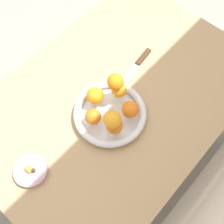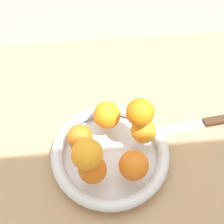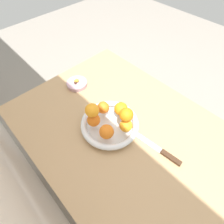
{
  "view_description": "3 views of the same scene",
  "coord_description": "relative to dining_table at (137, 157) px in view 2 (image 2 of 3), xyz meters",
  "views": [
    {
      "loc": [
        0.39,
        0.34,
        1.67
      ],
      "look_at": [
        0.09,
        0.07,
        0.84
      ],
      "focal_mm": 45.0,
      "sensor_mm": 36.0,
      "label": 1
    },
    {
      "loc": [
        0.1,
        0.34,
        1.32
      ],
      "look_at": [
        0.07,
        0.01,
        0.88
      ],
      "focal_mm": 45.0,
      "sensor_mm": 36.0,
      "label": 2
    },
    {
      "loc": [
        -0.25,
        0.34,
        1.42
      ],
      "look_at": [
        0.08,
        0.02,
        0.82
      ],
      "focal_mm": 28.0,
      "sensor_mm": 36.0,
      "label": 3
    }
  ],
  "objects": [
    {
      "name": "orange_5",
      "position": [
        0.01,
        0.01,
        0.21
      ],
      "size": [
        0.06,
        0.06,
        0.06
      ],
      "primitive_type": "sphere",
      "color": "orange",
      "rests_on": "orange_3"
    },
    {
      "name": "fruit_bowl",
      "position": [
        0.07,
        0.04,
        0.11
      ],
      "size": [
        0.26,
        0.26,
        0.04
      ],
      "color": "silver",
      "rests_on": "dining_table"
    },
    {
      "name": "orange_2",
      "position": [
        0.03,
        0.1,
        0.16
      ],
      "size": [
        0.06,
        0.06,
        0.06
      ],
      "primitive_type": "sphere",
      "color": "orange",
      "rests_on": "fruit_bowl"
    },
    {
      "name": "orange_1",
      "position": [
        0.12,
        0.1,
        0.16
      ],
      "size": [
        0.06,
        0.06,
        0.06
      ],
      "primitive_type": "sphere",
      "color": "orange",
      "rests_on": "fruit_bowl"
    },
    {
      "name": "dining_table",
      "position": [
        0.0,
        0.0,
        0.0
      ],
      "size": [
        1.1,
        0.76,
        0.74
      ],
      "color": "tan",
      "rests_on": "ground_plane"
    },
    {
      "name": "orange_6",
      "position": [
        0.12,
        0.09,
        0.22
      ],
      "size": [
        0.06,
        0.06,
        0.06
      ],
      "primitive_type": "sphere",
      "color": "orange",
      "rests_on": "orange_1"
    },
    {
      "name": "orange_3",
      "position": [
        0.0,
        0.02,
        0.16
      ],
      "size": [
        0.06,
        0.06,
        0.06
      ],
      "primitive_type": "sphere",
      "color": "orange",
      "rests_on": "fruit_bowl"
    },
    {
      "name": "orange_0",
      "position": [
        0.14,
        0.02,
        0.16
      ],
      "size": [
        0.06,
        0.06,
        0.06
      ],
      "primitive_type": "sphere",
      "color": "orange",
      "rests_on": "fruit_bowl"
    },
    {
      "name": "knife",
      "position": [
        -0.15,
        -0.03,
        0.09
      ],
      "size": [
        0.26,
        0.05,
        0.01
      ],
      "color": "#3F2819",
      "rests_on": "dining_table"
    },
    {
      "name": "ground_plane",
      "position": [
        0.0,
        0.0,
        -0.65
      ],
      "size": [
        6.0,
        6.0,
        0.0
      ],
      "primitive_type": "plane",
      "color": "gray"
    },
    {
      "name": "orange_4",
      "position": [
        0.08,
        -0.03,
        0.16
      ],
      "size": [
        0.06,
        0.06,
        0.06
      ],
      "primitive_type": "sphere",
      "color": "orange",
      "rests_on": "fruit_bowl"
    }
  ]
}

